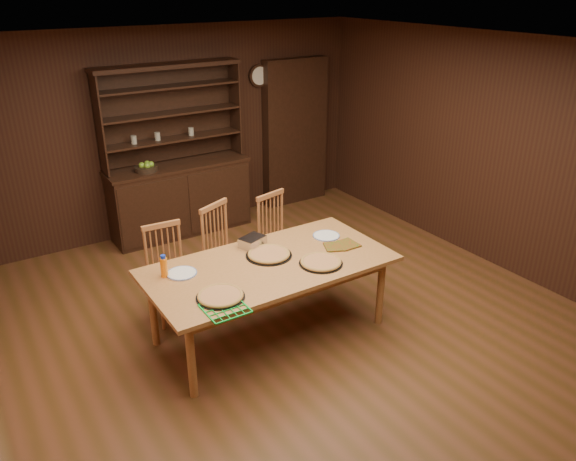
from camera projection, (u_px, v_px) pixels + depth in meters
floor at (295, 329)px, 5.43m from camera, size 6.00×6.00×0.00m
room_shell at (296, 175)px, 4.78m from camera, size 6.00×6.00×6.00m
china_hutch at (179, 189)px, 7.30m from camera, size 1.84×0.52×2.17m
doorway at (295, 133)px, 8.16m from camera, size 1.00×0.18×2.10m
wall_clock at (259, 76)px, 7.58m from camera, size 0.30×0.05×0.30m
dining_table at (270, 270)px, 5.10m from camera, size 2.24×1.12×0.75m
chair_left at (168, 269)px, 5.47m from camera, size 0.42×0.40×0.97m
chair_center at (223, 249)px, 5.79m from camera, size 0.55×0.54×1.04m
chair_right at (277, 236)px, 6.14m from camera, size 0.50×0.48×1.01m
pizza_left at (220, 296)px, 4.52m from camera, size 0.40×0.40×0.04m
pizza_right at (321, 262)px, 5.06m from camera, size 0.40×0.40×0.04m
pizza_center at (269, 254)px, 5.21m from camera, size 0.43×0.43×0.04m
cooling_rack at (225, 308)px, 4.37m from camera, size 0.35×0.35×0.01m
plate_left at (182, 273)px, 4.89m from camera, size 0.27×0.27×0.02m
plate_right at (326, 236)px, 5.60m from camera, size 0.27×0.27×0.02m
foil_dish at (252, 242)px, 5.38m from camera, size 0.28×0.24×0.09m
juice_bottle at (164, 267)px, 4.81m from camera, size 0.06×0.06×0.21m
pot_holder_a at (346, 245)px, 5.42m from camera, size 0.21×0.21×0.02m
pot_holder_b at (335, 247)px, 5.37m from camera, size 0.27×0.27×0.02m
fruit_bowl at (146, 168)px, 6.88m from camera, size 0.29×0.29×0.12m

